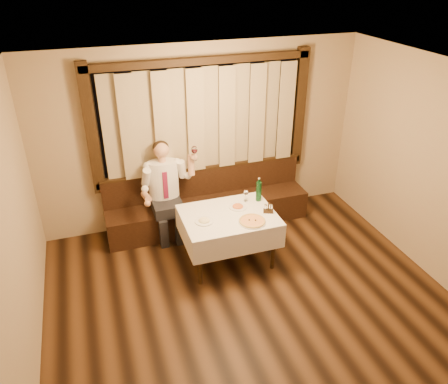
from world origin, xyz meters
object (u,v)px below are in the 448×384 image
object	(u,v)px
dining_table	(229,221)
green_bottle	(259,191)
pasta_cream	(204,219)
pizza	(252,221)
cruet_caddy	(268,209)
pasta_red	(238,205)
seated_man	(165,184)
banquette	(208,206)

from	to	relation	value
dining_table	green_bottle	size ratio (longest dim) A/B	3.54
pasta_cream	pizza	bearing A→B (deg)	-19.36
cruet_caddy	dining_table	bearing A→B (deg)	-169.39
green_bottle	cruet_caddy	size ratio (longest dim) A/B	2.42
pasta_red	pasta_cream	bearing A→B (deg)	-159.39
pizza	seated_man	size ratio (longest dim) A/B	0.24
banquette	pasta_cream	size ratio (longest dim) A/B	12.97
banquette	seated_man	world-z (taller)	seated_man
dining_table	cruet_caddy	bearing A→B (deg)	-12.54
pizza	pasta_cream	distance (m)	0.63
pizza	cruet_caddy	bearing A→B (deg)	28.40
banquette	pizza	xyz separation A→B (m)	(0.23, -1.30, 0.46)
pizza	pasta_red	xyz separation A→B (m)	(-0.05, 0.42, 0.02)
dining_table	green_bottle	world-z (taller)	green_bottle
banquette	seated_man	xyz separation A→B (m)	(-0.67, -0.09, 0.55)
pizza	cruet_caddy	size ratio (longest dim) A/B	2.49
dining_table	seated_man	xyz separation A→B (m)	(-0.67, 0.93, 0.21)
dining_table	cruet_caddy	size ratio (longest dim) A/B	8.57
banquette	pasta_cream	bearing A→B (deg)	-108.46
green_bottle	cruet_caddy	xyz separation A→B (m)	(0.00, -0.35, -0.10)
pasta_red	pizza	bearing A→B (deg)	-82.98
dining_table	pasta_cream	size ratio (longest dim) A/B	5.15
pasta_red	seated_man	bearing A→B (deg)	137.07
seated_man	pizza	bearing A→B (deg)	-53.17
pasta_red	green_bottle	world-z (taller)	green_bottle
banquette	pizza	size ratio (longest dim) A/B	8.67
dining_table	pizza	xyz separation A→B (m)	(0.23, -0.28, 0.12)
green_bottle	pasta_red	bearing A→B (deg)	-164.11
banquette	dining_table	xyz separation A→B (m)	(0.00, -1.02, 0.34)
green_bottle	pasta_cream	bearing A→B (deg)	-161.20
pasta_cream	seated_man	bearing A→B (deg)	107.20
green_bottle	seated_man	size ratio (longest dim) A/B	0.24
seated_man	cruet_caddy	bearing A→B (deg)	-41.07
pasta_cream	green_bottle	size ratio (longest dim) A/B	0.69
pizza	pasta_cream	world-z (taller)	pasta_cream
pizza	pasta_cream	bearing A→B (deg)	160.64
pizza	green_bottle	size ratio (longest dim) A/B	1.03
pizza	green_bottle	world-z (taller)	green_bottle
pasta_cream	seated_man	size ratio (longest dim) A/B	0.16
pizza	green_bottle	xyz separation A→B (m)	(0.30, 0.51, 0.14)
pasta_cream	pasta_red	bearing A→B (deg)	20.61
cruet_caddy	seated_man	world-z (taller)	seated_man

